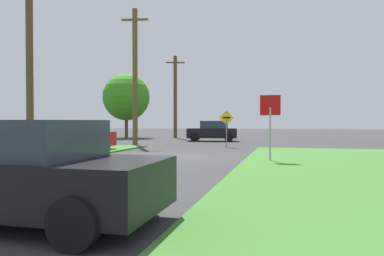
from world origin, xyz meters
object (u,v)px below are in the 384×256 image
object	(u,v)px
parked_car_near_building	(70,136)
utility_pole_near	(29,52)
car_approaching_junction	(213,131)
utility_pole_mid	(135,76)
stop_sign	(270,115)
utility_pole_far	(175,96)
car_behind_on_main_road	(19,171)
oak_tree_left	(126,97)
direction_sign	(227,124)

from	to	relation	value
parked_car_near_building	utility_pole_near	size ratio (longest dim) A/B	0.55
car_approaching_junction	parked_car_near_building	bearing A→B (deg)	53.80
parked_car_near_building	utility_pole_mid	distance (m)	6.58
stop_sign	utility_pole_far	bearing A→B (deg)	-63.74
utility_pole_mid	utility_pole_near	bearing A→B (deg)	-89.98
stop_sign	utility_pole_near	bearing A→B (deg)	11.59
car_behind_on_main_road	utility_pole_far	size ratio (longest dim) A/B	0.58
stop_sign	utility_pole_mid	distance (m)	12.95
car_behind_on_main_road	utility_pole_far	xyz separation A→B (m)	(-6.17, 28.88, 3.16)
parked_car_near_building	utility_pole_mid	xyz separation A→B (m)	(1.69, 5.07, 3.84)
car_approaching_junction	utility_pole_far	bearing A→B (deg)	-54.22
parked_car_near_building	car_approaching_junction	bearing A→B (deg)	65.48
parked_car_near_building	utility_pole_mid	world-z (taller)	utility_pole_mid
car_behind_on_main_road	utility_pole_mid	size ratio (longest dim) A/B	0.50
car_approaching_junction	utility_pole_near	bearing A→B (deg)	67.70
stop_sign	car_approaching_junction	xyz separation A→B (m)	(-5.12, 14.52, -1.04)
utility_pole_near	oak_tree_left	xyz separation A→B (m)	(-5.18, 20.66, -0.41)
car_behind_on_main_road	utility_pole_far	world-z (taller)	utility_pole_far
utility_pole_far	direction_sign	xyz separation A→B (m)	(6.65, -11.04, -2.57)
stop_sign	car_behind_on_main_road	bearing A→B (deg)	69.87
utility_pole_mid	utility_pole_far	xyz separation A→B (m)	(-0.39, 10.58, -0.67)
stop_sign	oak_tree_left	size ratio (longest dim) A/B	0.42
car_approaching_junction	utility_pole_mid	distance (m)	8.17
stop_sign	utility_pole_far	world-z (taller)	utility_pole_far
parked_car_near_building	utility_pole_far	bearing A→B (deg)	88.68
utility_pole_mid	oak_tree_left	size ratio (longest dim) A/B	1.48
stop_sign	utility_pole_far	size ratio (longest dim) A/B	0.34
stop_sign	direction_sign	xyz separation A→B (m)	(-2.99, 8.16, -0.44)
utility_pole_far	oak_tree_left	distance (m)	4.81
utility_pole_far	car_approaching_junction	bearing A→B (deg)	-45.97
utility_pole_mid	car_approaching_junction	bearing A→B (deg)	55.03
car_approaching_junction	utility_pole_far	xyz separation A→B (m)	(-4.52, 4.68, 3.17)
stop_sign	oak_tree_left	bearing A→B (deg)	-52.75
parked_car_near_building	utility_pole_far	distance (m)	16.02
parked_car_near_building	car_behind_on_main_road	bearing A→B (deg)	-57.14
direction_sign	utility_pole_near	bearing A→B (deg)	-121.69
car_behind_on_main_road	utility_pole_mid	bearing A→B (deg)	107.64
parked_car_near_building	utility_pole_near	bearing A→B (deg)	-69.49
utility_pole_near	direction_sign	xyz separation A→B (m)	(6.25, 10.13, -2.92)
stop_sign	car_behind_on_main_road	xyz separation A→B (m)	(-3.47, -9.68, -1.04)
stop_sign	utility_pole_far	distance (m)	21.59
utility_pole_mid	direction_sign	size ratio (longest dim) A/B	4.02
utility_pole_far	oak_tree_left	xyz separation A→B (m)	(-4.79, -0.50, -0.06)
utility_pole_near	utility_pole_far	xyz separation A→B (m)	(-0.40, 21.16, -0.35)
parked_car_near_building	oak_tree_left	distance (m)	15.85
parked_car_near_building	car_behind_on_main_road	size ratio (longest dim) A/B	1.02
car_approaching_junction	utility_pole_mid	world-z (taller)	utility_pole_mid
parked_car_near_building	direction_sign	world-z (taller)	direction_sign
car_approaching_junction	direction_sign	bearing A→B (deg)	100.22
utility_pole_near	direction_sign	world-z (taller)	utility_pole_near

